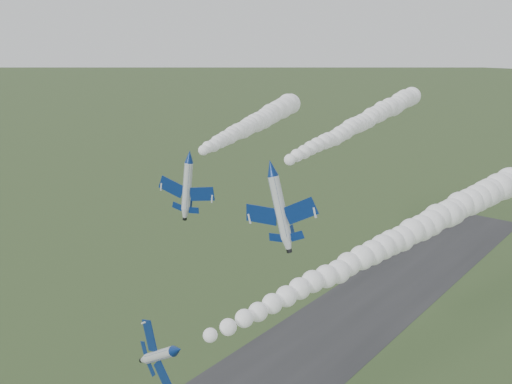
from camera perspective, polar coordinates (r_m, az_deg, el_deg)
runway at (r=116.22m, az=1.01°, el=-18.55°), size 24.00×260.00×0.04m
jet_lead at (r=68.84m, az=-7.94°, el=-15.41°), size 5.34×11.21×7.85m
smoke_trail_jet_lead at (r=93.97m, az=13.89°, el=-4.64°), size 18.72×78.92×5.60m
jet_pair_left at (r=93.59m, az=-6.71°, el=3.55°), size 10.24×11.95×3.06m
smoke_trail_jet_pair_left at (r=121.35m, az=-0.09°, el=6.94°), size 22.14×55.03×5.10m
jet_pair_right at (r=82.62m, az=1.51°, el=2.43°), size 11.67×14.18×4.25m
smoke_trail_jet_pair_right at (r=119.28m, az=10.86°, el=7.05°), size 17.12×73.43×4.67m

